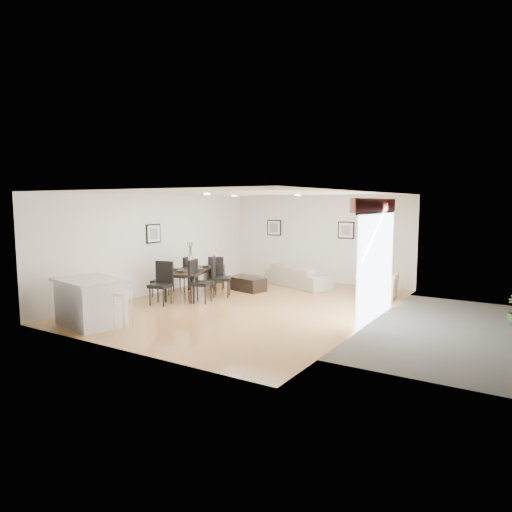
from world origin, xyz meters
The scene contains 26 objects.
ground centered at (0.00, 0.00, 0.00)m, with size 8.00×8.00×0.00m, color tan.
wall_back centered at (0.00, 4.00, 1.35)m, with size 6.00×0.04×2.70m, color silver.
wall_front centered at (0.00, -4.00, 1.35)m, with size 6.00×0.04×2.70m, color silver.
wall_left centered at (-3.00, 0.00, 1.35)m, with size 0.04×8.00×2.70m, color silver.
wall_right centered at (3.00, 0.00, 1.35)m, with size 0.04×8.00×2.70m, color silver.
ceiling centered at (0.00, 0.00, 2.70)m, with size 6.00×8.00×0.02m, color white.
sofa centered at (-0.11, 2.83, 0.31)m, with size 2.15×0.84×0.63m, color gray.
armchair centered at (2.34, 2.50, 0.32)m, with size 0.98×0.86×0.64m, color beige.
dining_table centered at (-1.89, 0.04, 0.64)m, with size 1.38×1.90×0.72m.
dining_chair_wnear centered at (-2.50, -0.37, 0.50)m, with size 0.51×0.51×0.90m.
dining_chair_wfar centered at (-2.49, 0.48, 0.55)m, with size 0.51×0.51×0.99m.
dining_chair_enear centered at (-1.29, -0.41, 0.60)m, with size 0.59×0.59×1.07m.
dining_chair_efar centered at (-1.28, 0.42, 0.60)m, with size 0.65×0.65×1.07m.
dining_chair_head centered at (-1.91, -1.02, 0.59)m, with size 0.56×0.56×1.05m.
dining_chair_foot centered at (-1.85, 1.11, 0.54)m, with size 0.59×0.59×0.97m.
vase centered at (-1.89, 0.04, 1.00)m, with size 0.90×1.41×0.74m.
coffee_table centered at (-1.02, 1.51, 0.19)m, with size 0.94×0.56×0.37m, color black.
side_table centered at (-2.66, 2.14, 0.27)m, with size 0.41×0.41×0.54m, color black.
table_lamp centered at (-2.65, 2.14, 0.77)m, with size 0.18×0.18×0.35m.
cushion centered at (2.25, 2.41, 0.49)m, with size 0.26×0.08×0.26m, color #B01622.
kitchen_island centered at (-1.77, -3.23, 0.48)m, with size 1.54×1.29×0.96m.
bar_stool centered at (-0.82, -3.23, 0.67)m, with size 0.36×0.36×0.78m.
framed_print_back_left centered at (-1.60, 3.97, 1.65)m, with size 0.52×0.04×0.52m.
framed_print_back_right centered at (0.90, 3.97, 1.65)m, with size 0.52×0.04×0.52m.
framed_print_left_wall centered at (-2.97, -0.20, 1.65)m, with size 0.04×0.52×0.52m.
sliding_door centered at (2.96, 0.30, 1.66)m, with size 0.12×2.70×2.57m.
Camera 1 is at (5.88, -9.14, 2.49)m, focal length 32.00 mm.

